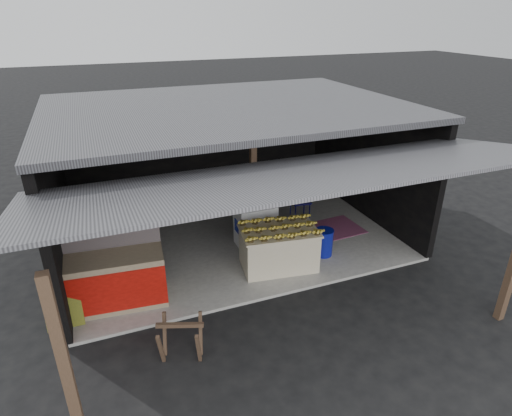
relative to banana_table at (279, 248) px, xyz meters
name	(u,v)px	position (x,y,z in m)	size (l,w,h in m)	color
ground	(275,297)	(-0.44, -0.86, -0.47)	(80.00, 80.00, 0.00)	black
concrete_slab	(232,235)	(-0.44, 1.64, -0.44)	(7.00, 5.00, 0.06)	gray
shophouse	(225,145)	(-0.44, 1.96, 1.63)	(7.40, 7.29, 3.02)	black
banana_table	(279,248)	(0.00, 0.00, 0.00)	(1.61, 1.12, 0.82)	silver
banana_pile	(279,226)	(0.00, 0.00, 0.49)	(1.38, 0.83, 0.16)	gold
white_crate	(255,225)	(-0.10, 1.01, 0.05)	(0.83, 0.58, 0.92)	white
neighbor_stall	(114,278)	(-3.11, -0.04, 0.11)	(1.75, 0.91, 1.74)	#998466
green_signboard	(62,305)	(-3.96, -0.38, 0.01)	(0.57, 0.04, 0.85)	black
sawhorse	(181,337)	(-2.34, -1.72, -0.06)	(0.75, 0.75, 0.66)	#503728
water_barrel	(324,243)	(1.07, 0.07, -0.14)	(0.37, 0.37, 0.55)	navy
plastic_chair	(299,196)	(1.39, 1.89, 0.14)	(0.49, 0.49, 0.93)	#0B0A38
magenta_rug	(329,229)	(1.76, 1.00, -0.41)	(1.50, 1.00, 0.01)	maroon
picture_frames	(195,130)	(-0.60, 4.04, 1.46)	(1.62, 0.04, 0.46)	black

